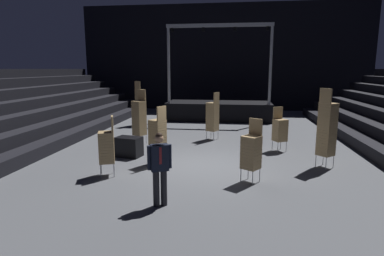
{
  "coord_description": "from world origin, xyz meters",
  "views": [
    {
      "loc": [
        0.98,
        -10.26,
        3.15
      ],
      "look_at": [
        -0.28,
        -0.87,
        1.4
      ],
      "focal_mm": 29.98,
      "sensor_mm": 36.0,
      "label": 1
    }
  ],
  "objects_px": {
    "chair_stack_mid_right": "(107,146)",
    "chair_stack_front_left": "(251,151)",
    "chair_stack_mid_centre": "(280,129)",
    "chair_stack_rear_right": "(158,135)",
    "equipment_road_case": "(129,147)",
    "chair_stack_mid_left": "(327,129)",
    "chair_stack_rear_left": "(139,117)",
    "chair_stack_rear_centre": "(141,103)",
    "stage_riser": "(219,109)",
    "man_with_tie": "(160,165)",
    "chair_stack_front_right": "(213,116)"
  },
  "relations": [
    {
      "from": "man_with_tie",
      "to": "chair_stack_rear_right",
      "type": "relative_size",
      "value": 0.89
    },
    {
      "from": "man_with_tie",
      "to": "chair_stack_mid_centre",
      "type": "relative_size",
      "value": 1.02
    },
    {
      "from": "chair_stack_mid_right",
      "to": "chair_stack_mid_centre",
      "type": "bearing_deg",
      "value": -76.4
    },
    {
      "from": "chair_stack_mid_left",
      "to": "chair_stack_rear_centre",
      "type": "xyz_separation_m",
      "value": [
        -8.22,
        7.05,
        -0.04
      ]
    },
    {
      "from": "chair_stack_mid_left",
      "to": "chair_stack_rear_left",
      "type": "height_order",
      "value": "chair_stack_mid_left"
    },
    {
      "from": "chair_stack_front_left",
      "to": "chair_stack_front_right",
      "type": "distance_m",
      "value": 5.62
    },
    {
      "from": "stage_riser",
      "to": "chair_stack_mid_centre",
      "type": "bearing_deg",
      "value": -70.26
    },
    {
      "from": "chair_stack_rear_right",
      "to": "chair_stack_rear_centre",
      "type": "distance_m",
      "value": 7.91
    },
    {
      "from": "chair_stack_rear_left",
      "to": "equipment_road_case",
      "type": "bearing_deg",
      "value": 122.68
    },
    {
      "from": "chair_stack_mid_left",
      "to": "chair_stack_mid_right",
      "type": "distance_m",
      "value": 6.88
    },
    {
      "from": "stage_riser",
      "to": "chair_stack_front_left",
      "type": "height_order",
      "value": "stage_riser"
    },
    {
      "from": "chair_stack_mid_left",
      "to": "chair_stack_rear_left",
      "type": "distance_m",
      "value": 7.28
    },
    {
      "from": "stage_riser",
      "to": "chair_stack_mid_left",
      "type": "distance_m",
      "value": 10.38
    },
    {
      "from": "chair_stack_rear_centre",
      "to": "chair_stack_front_right",
      "type": "bearing_deg",
      "value": -8.53
    },
    {
      "from": "chair_stack_mid_right",
      "to": "chair_stack_front_left",
      "type": "bearing_deg",
      "value": -110.55
    },
    {
      "from": "chair_stack_mid_left",
      "to": "chair_stack_rear_centre",
      "type": "bearing_deg",
      "value": -170.32
    },
    {
      "from": "chair_stack_front_left",
      "to": "chair_stack_mid_centre",
      "type": "xyz_separation_m",
      "value": [
        1.26,
        3.7,
        -0.04
      ]
    },
    {
      "from": "chair_stack_front_left",
      "to": "chair_stack_rear_left",
      "type": "distance_m",
      "value": 6.04
    },
    {
      "from": "chair_stack_rear_centre",
      "to": "chair_stack_mid_centre",
      "type": "bearing_deg",
      "value": -6.56
    },
    {
      "from": "chair_stack_front_left",
      "to": "man_with_tie",
      "type": "bearing_deg",
      "value": 75.87
    },
    {
      "from": "chair_stack_front_left",
      "to": "chair_stack_front_right",
      "type": "height_order",
      "value": "chair_stack_front_right"
    },
    {
      "from": "chair_stack_front_right",
      "to": "chair_stack_rear_centre",
      "type": "xyz_separation_m",
      "value": [
        -4.33,
        3.35,
        0.17
      ]
    },
    {
      "from": "chair_stack_mid_centre",
      "to": "chair_stack_mid_right",
      "type": "bearing_deg",
      "value": 7.44
    },
    {
      "from": "chair_stack_mid_right",
      "to": "chair_stack_rear_left",
      "type": "bearing_deg",
      "value": -17.08
    },
    {
      "from": "chair_stack_mid_right",
      "to": "equipment_road_case",
      "type": "xyz_separation_m",
      "value": [
        -0.06,
        2.14,
        -0.54
      ]
    },
    {
      "from": "chair_stack_mid_left",
      "to": "chair_stack_mid_right",
      "type": "relative_size",
      "value": 1.43
    },
    {
      "from": "chair_stack_front_left",
      "to": "stage_riser",
      "type": "bearing_deg",
      "value": -47.97
    },
    {
      "from": "chair_stack_mid_right",
      "to": "chair_stack_rear_centre",
      "type": "relative_size",
      "value": 0.73
    },
    {
      "from": "stage_riser",
      "to": "chair_stack_rear_left",
      "type": "height_order",
      "value": "stage_riser"
    },
    {
      "from": "chair_stack_front_left",
      "to": "chair_stack_rear_centre",
      "type": "height_order",
      "value": "chair_stack_rear_centre"
    },
    {
      "from": "chair_stack_mid_centre",
      "to": "chair_stack_rear_left",
      "type": "xyz_separation_m",
      "value": [
        -5.7,
        0.39,
        0.29
      ]
    },
    {
      "from": "chair_stack_rear_left",
      "to": "equipment_road_case",
      "type": "distance_m",
      "value": 2.09
    },
    {
      "from": "man_with_tie",
      "to": "chair_stack_mid_right",
      "type": "height_order",
      "value": "chair_stack_mid_right"
    },
    {
      "from": "chair_stack_mid_centre",
      "to": "chair_stack_rear_centre",
      "type": "height_order",
      "value": "chair_stack_rear_centre"
    },
    {
      "from": "chair_stack_front_left",
      "to": "equipment_road_case",
      "type": "relative_size",
      "value": 1.99
    },
    {
      "from": "chair_stack_front_right",
      "to": "chair_stack_rear_left",
      "type": "height_order",
      "value": "chair_stack_rear_left"
    },
    {
      "from": "chair_stack_front_right",
      "to": "chair_stack_mid_right",
      "type": "distance_m",
      "value": 6.07
    },
    {
      "from": "chair_stack_mid_left",
      "to": "equipment_road_case",
      "type": "xyz_separation_m",
      "value": [
        -6.72,
        0.43,
        -0.92
      ]
    },
    {
      "from": "chair_stack_rear_right",
      "to": "equipment_road_case",
      "type": "xyz_separation_m",
      "value": [
        -1.28,
        0.78,
        -0.62
      ]
    },
    {
      "from": "chair_stack_mid_left",
      "to": "chair_stack_mid_centre",
      "type": "xyz_separation_m",
      "value": [
        -1.18,
        1.97,
        -0.42
      ]
    },
    {
      "from": "chair_stack_front_left",
      "to": "chair_stack_rear_centre",
      "type": "relative_size",
      "value": 0.73
    },
    {
      "from": "chair_stack_mid_right",
      "to": "chair_stack_mid_centre",
      "type": "xyz_separation_m",
      "value": [
        5.47,
        3.68,
        -0.04
      ]
    },
    {
      "from": "chair_stack_mid_right",
      "to": "chair_stack_rear_centre",
      "type": "xyz_separation_m",
      "value": [
        -1.57,
        8.75,
        0.34
      ]
    },
    {
      "from": "chair_stack_mid_centre",
      "to": "chair_stack_rear_centre",
      "type": "xyz_separation_m",
      "value": [
        -7.04,
        5.08,
        0.38
      ]
    },
    {
      "from": "chair_stack_mid_centre",
      "to": "chair_stack_rear_right",
      "type": "height_order",
      "value": "chair_stack_rear_right"
    },
    {
      "from": "stage_riser",
      "to": "equipment_road_case",
      "type": "bearing_deg",
      "value": -107.01
    },
    {
      "from": "chair_stack_mid_right",
      "to": "chair_stack_rear_right",
      "type": "bearing_deg",
      "value": -62.14
    },
    {
      "from": "chair_stack_front_left",
      "to": "chair_stack_mid_left",
      "type": "bearing_deg",
      "value": -110.19
    },
    {
      "from": "chair_stack_rear_centre",
      "to": "chair_stack_rear_left",
      "type": "bearing_deg",
      "value": -44.83
    },
    {
      "from": "stage_riser",
      "to": "chair_stack_front_left",
      "type": "relative_size",
      "value": 3.58
    }
  ]
}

